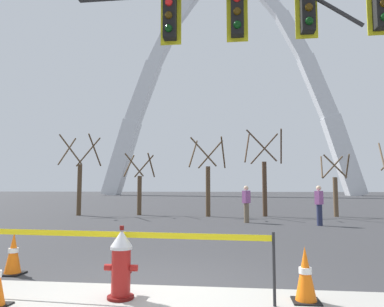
% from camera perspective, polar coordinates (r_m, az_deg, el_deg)
% --- Properties ---
extents(ground_plane, '(240.00, 240.00, 0.00)m').
position_cam_1_polar(ground_plane, '(5.65, -4.77, -20.97)').
color(ground_plane, '#333335').
extents(fire_hydrant, '(0.46, 0.48, 0.99)m').
position_cam_1_polar(fire_hydrant, '(5.27, -11.12, -16.80)').
color(fire_hydrant, '#5E0F0D').
rests_on(fire_hydrant, ground).
extents(caution_tape_barrier, '(5.09, 0.38, 0.94)m').
position_cam_1_polar(caution_tape_barrier, '(5.47, -15.71, -14.38)').
color(caution_tape_barrier, '#232326').
rests_on(caution_tape_barrier, ground).
extents(traffic_cone_by_hydrant, '(0.36, 0.36, 0.73)m').
position_cam_1_polar(traffic_cone_by_hydrant, '(5.28, 17.50, -17.84)').
color(traffic_cone_by_hydrant, black).
rests_on(traffic_cone_by_hydrant, ground).
extents(traffic_cone_curb_edge, '(0.36, 0.36, 0.73)m').
position_cam_1_polar(traffic_cone_curb_edge, '(7.29, -26.42, -14.00)').
color(traffic_cone_curb_edge, black).
rests_on(traffic_cone_curb_edge, ground).
extents(traffic_signal_gantry, '(7.82, 0.44, 6.00)m').
position_cam_1_polar(traffic_signal_gantry, '(7.93, 21.06, 16.32)').
color(traffic_signal_gantry, '#232326').
rests_on(traffic_signal_gantry, ground).
extents(monument_arch, '(49.79, 3.13, 45.16)m').
position_cam_1_polar(monument_arch, '(71.81, 5.72, 9.32)').
color(monument_arch, silver).
rests_on(monument_arch, ground).
extents(tree_far_left, '(2.02, 2.03, 4.38)m').
position_cam_1_polar(tree_far_left, '(20.75, -17.36, -3.96)').
color(tree_far_left, brown).
rests_on(tree_far_left, ground).
extents(tree_left_mid, '(1.58, 1.59, 3.40)m').
position_cam_1_polar(tree_left_mid, '(20.34, -8.31, -5.36)').
color(tree_left_mid, brown).
rests_on(tree_left_mid, ground).
extents(tree_center_left, '(1.91, 1.92, 4.13)m').
position_cam_1_polar(tree_center_left, '(19.11, 2.53, -4.43)').
color(tree_center_left, brown).
rests_on(tree_center_left, ground).
extents(tree_center_right, '(2.08, 2.09, 4.53)m').
position_cam_1_polar(tree_center_right, '(19.53, 11.37, -3.83)').
color(tree_center_right, '#473323').
rests_on(tree_center_right, ground).
extents(tree_right_mid, '(1.51, 1.51, 3.23)m').
position_cam_1_polar(tree_right_mid, '(20.38, 21.72, -5.25)').
color(tree_right_mid, brown).
rests_on(tree_right_mid, ground).
extents(pedestrian_walking_left, '(0.38, 0.39, 1.59)m').
position_cam_1_polar(pedestrian_walking_left, '(15.42, 19.48, -7.69)').
color(pedestrian_walking_left, '#232847').
rests_on(pedestrian_walking_left, ground).
extents(pedestrian_standing_center, '(0.37, 0.39, 1.59)m').
position_cam_1_polar(pedestrian_standing_center, '(15.95, 8.60, -7.85)').
color(pedestrian_standing_center, brown).
rests_on(pedestrian_standing_center, ground).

